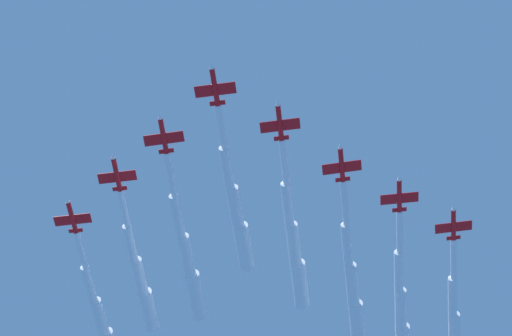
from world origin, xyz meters
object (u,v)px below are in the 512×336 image
object	(u,v)px
jet_starboard_mid	(140,278)
jet_trail_port	(455,335)
jet_port_mid	(353,288)
jet_lead	(236,209)
jet_starboard_inner	(188,258)
jet_starboard_outer	(101,318)
jet_port_inner	(294,247)
jet_port_outer	(401,312)

from	to	relation	value
jet_starboard_mid	jet_trail_port	bearing A→B (deg)	-84.78
jet_port_mid	jet_trail_port	world-z (taller)	jet_trail_port
jet_lead	jet_starboard_inner	size ratio (longest dim) A/B	0.94
jet_lead	jet_port_mid	world-z (taller)	jet_lead
jet_starboard_outer	jet_trail_port	distance (m)	86.93
jet_lead	jet_starboard_inner	distance (m)	18.37
jet_lead	jet_port_inner	bearing A→B (deg)	-56.26
jet_lead	jet_trail_port	world-z (taller)	jet_trail_port
jet_starboard_mid	jet_trail_port	world-z (taller)	jet_trail_port
jet_port_mid	jet_starboard_mid	bearing A→B (deg)	81.43
jet_port_inner	jet_trail_port	distance (m)	50.29
jet_starboard_mid	jet_starboard_inner	bearing A→B (deg)	-135.10
jet_port_mid	jet_port_outer	world-z (taller)	jet_port_outer
jet_port_inner	jet_trail_port	world-z (taller)	jet_trail_port
jet_port_outer	jet_starboard_outer	distance (m)	72.66
jet_lead	jet_starboard_outer	world-z (taller)	jet_starboard_outer
jet_starboard_inner	jet_port_mid	size ratio (longest dim) A/B	0.96
jet_port_inner	jet_lead	bearing A→B (deg)	123.74
jet_lead	jet_starboard_mid	bearing A→B (deg)	35.90
jet_port_inner	jet_starboard_mid	size ratio (longest dim) A/B	1.10
jet_port_outer	jet_port_inner	bearing A→B (deg)	119.31
jet_port_inner	jet_port_outer	distance (m)	33.12
jet_port_mid	jet_trail_port	distance (m)	32.66
jet_port_mid	jet_starboard_mid	world-z (taller)	jet_starboard_mid
jet_port_inner	jet_starboard_mid	distance (m)	37.69
jet_port_outer	jet_trail_port	xyz separation A→B (m)	(7.34, -15.53, 1.76)
jet_starboard_inner	jet_port_mid	xyz separation A→B (m)	(2.79, -39.10, -0.41)
jet_starboard_outer	jet_trail_port	world-z (taller)	jet_trail_port
jet_port_inner	jet_starboard_outer	world-z (taller)	jet_starboard_outer
jet_port_outer	jet_trail_port	bearing A→B (deg)	-64.71
jet_starboard_mid	jet_port_outer	bearing A→B (deg)	-90.16
jet_port_outer	jet_port_mid	bearing A→B (deg)	118.23
jet_starboard_mid	jet_port_outer	size ratio (longest dim) A/B	0.88
jet_starboard_outer	jet_trail_port	bearing A→B (deg)	-95.11
jet_starboard_inner	jet_starboard_mid	size ratio (longest dim) A/B	1.10
jet_starboard_mid	jet_starboard_outer	world-z (taller)	jet_starboard_outer
jet_starboard_outer	jet_starboard_mid	bearing A→B (deg)	-150.96
jet_trail_port	jet_starboard_mid	bearing A→B (deg)	95.22
jet_lead	jet_starboard_inner	bearing A→B (deg)	28.84
jet_starboard_inner	jet_trail_port	size ratio (longest dim) A/B	0.97
jet_port_outer	jet_starboard_inner	bearing A→B (deg)	100.81
jet_starboard_mid	jet_port_outer	world-z (taller)	jet_starboard_mid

